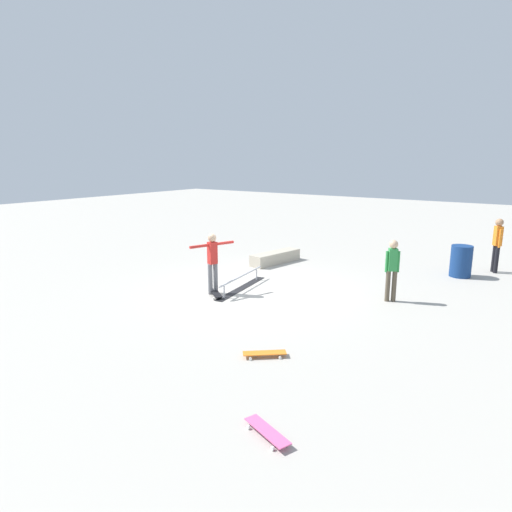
# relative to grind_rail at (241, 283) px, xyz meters

# --- Properties ---
(ground_plane) EXTENTS (60.00, 60.00, 0.00)m
(ground_plane) POSITION_rel_grind_rail_xyz_m (-0.16, 0.48, -0.17)
(ground_plane) COLOR #ADA89E
(grind_rail) EXTENTS (2.60, 0.66, 0.38)m
(grind_rail) POSITION_rel_grind_rail_xyz_m (0.00, 0.00, 0.00)
(grind_rail) COLOR black
(grind_rail) RESTS_ON ground_plane
(skate_ledge) EXTENTS (2.11, 0.87, 0.39)m
(skate_ledge) POSITION_rel_grind_rail_xyz_m (-3.17, -0.90, 0.03)
(skate_ledge) COLOR #B2A893
(skate_ledge) RESTS_ON ground_plane
(skater_main) EXTENTS (1.28, 0.49, 1.65)m
(skater_main) POSITION_rel_grind_rail_xyz_m (0.82, -0.35, 0.79)
(skater_main) COLOR slate
(skater_main) RESTS_ON ground_plane
(skateboard_main) EXTENTS (0.64, 0.76, 0.09)m
(skateboard_main) POSITION_rel_grind_rail_xyz_m (0.95, -0.15, -0.09)
(skateboard_main) COLOR black
(skateboard_main) RESTS_ON ground_plane
(bystander_green_shirt) EXTENTS (0.27, 0.34, 1.60)m
(bystander_green_shirt) POSITION_rel_grind_rail_xyz_m (-1.29, 3.80, 0.74)
(bystander_green_shirt) COLOR brown
(bystander_green_shirt) RESTS_ON ground_plane
(bystander_orange_shirt) EXTENTS (0.37, 0.29, 1.74)m
(bystander_orange_shirt) POSITION_rel_grind_rail_xyz_m (-6.12, 5.55, 0.82)
(bystander_orange_shirt) COLOR black
(bystander_orange_shirt) RESTS_ON ground_plane
(loose_skateboard_orange) EXTENTS (0.67, 0.74, 0.09)m
(loose_skateboard_orange) POSITION_rel_grind_rail_xyz_m (3.27, 2.99, -0.09)
(loose_skateboard_orange) COLOR orange
(loose_skateboard_orange) RESTS_ON ground_plane
(loose_skateboard_pink) EXTENTS (0.46, 0.82, 0.09)m
(loose_skateboard_pink) POSITION_rel_grind_rail_xyz_m (5.23, 4.36, -0.09)
(loose_skateboard_pink) COLOR #E05993
(loose_skateboard_pink) RESTS_ON ground_plane
(trash_bin) EXTENTS (0.63, 0.63, 0.97)m
(trash_bin) POSITION_rel_grind_rail_xyz_m (-4.93, 4.76, 0.32)
(trash_bin) COLOR navy
(trash_bin) RESTS_ON ground_plane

